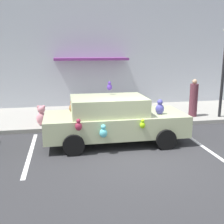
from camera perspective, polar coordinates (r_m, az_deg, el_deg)
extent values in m
plane|color=#2D2D30|center=(7.95, 5.37, -9.59)|extent=(60.00, 60.00, 0.00)
cube|color=gray|center=(12.58, -0.77, -0.60)|extent=(24.00, 4.00, 0.15)
cube|color=#B2B7C1|center=(14.34, -2.29, 13.69)|extent=(24.00, 0.30, 6.40)
cube|color=#6D2D72|center=(13.73, -4.38, 10.97)|extent=(3.60, 1.10, 0.12)
cube|color=silver|center=(9.65, 17.16, -5.96)|extent=(0.12, 3.60, 0.01)
cube|color=silver|center=(8.67, -16.62, -8.11)|extent=(0.12, 3.60, 0.01)
cube|color=#ADB689|center=(9.00, 0.69, -2.44)|extent=(4.56, 1.80, 0.68)
cube|color=#ADB689|center=(8.82, -0.75, 1.37)|extent=(2.37, 1.58, 0.56)
cylinder|color=black|center=(10.28, 7.49, -2.45)|extent=(0.64, 0.22, 0.64)
cylinder|color=black|center=(8.66, 11.12, -5.58)|extent=(0.64, 0.22, 0.64)
cylinder|color=black|center=(9.81, -8.49, -3.25)|extent=(0.64, 0.22, 0.64)
cylinder|color=black|center=(8.09, -8.02, -6.80)|extent=(0.64, 0.22, 0.64)
ellipsoid|color=#49479F|center=(8.95, 9.92, 0.61)|extent=(0.28, 0.23, 0.33)
sphere|color=#49479F|center=(8.91, 9.98, 2.04)|extent=(0.18, 0.18, 0.18)
ellipsoid|color=#9A663F|center=(9.18, -8.22, 0.81)|extent=(0.24, 0.19, 0.28)
sphere|color=#9A663F|center=(9.14, -8.26, 2.00)|extent=(0.15, 0.15, 0.15)
ellipsoid|color=#9CDC16|center=(8.20, 6.38, -2.75)|extent=(0.16, 0.13, 0.19)
sphere|color=#9CDC16|center=(8.16, 6.40, -1.85)|extent=(0.10, 0.10, 0.10)
ellipsoid|color=#A642A6|center=(8.34, -3.59, -0.63)|extent=(0.16, 0.13, 0.19)
sphere|color=#A642A6|center=(8.31, -3.60, 0.27)|extent=(0.10, 0.10, 0.10)
ellipsoid|color=#52329D|center=(9.19, -0.52, 5.20)|extent=(0.17, 0.14, 0.21)
sphere|color=#52329D|center=(9.18, -0.52, 6.08)|extent=(0.11, 0.11, 0.11)
ellipsoid|color=#D4CF52|center=(9.41, 6.31, 1.08)|extent=(0.21, 0.17, 0.25)
sphere|color=#D4CF52|center=(9.37, 6.34, 2.11)|extent=(0.14, 0.14, 0.14)
ellipsoid|color=gold|center=(8.51, -4.51, -0.07)|extent=(0.24, 0.19, 0.28)
sphere|color=gold|center=(8.47, -4.53, 1.20)|extent=(0.15, 0.15, 0.15)
ellipsoid|color=#5BC9D1|center=(7.97, -1.81, -4.42)|extent=(0.23, 0.19, 0.27)
sphere|color=#5BC9D1|center=(7.92, -1.82, -3.14)|extent=(0.15, 0.15, 0.15)
ellipsoid|color=#563CBF|center=(9.56, 4.65, 1.42)|extent=(0.24, 0.20, 0.29)
sphere|color=#563CBF|center=(9.52, 4.67, 2.59)|extent=(0.15, 0.15, 0.15)
ellipsoid|color=#952640|center=(7.85, -6.98, -3.03)|extent=(0.20, 0.16, 0.24)
sphere|color=#952640|center=(7.80, -7.02, -1.87)|extent=(0.13, 0.13, 0.13)
ellipsoid|color=teal|center=(8.76, -5.00, 0.11)|extent=(0.19, 0.15, 0.22)
sphere|color=teal|center=(8.73, -5.02, 1.09)|extent=(0.12, 0.12, 0.12)
ellipsoid|color=pink|center=(10.95, -14.43, -1.33)|extent=(0.41, 0.34, 0.51)
sphere|color=pink|center=(10.86, -14.54, 0.53)|extent=(0.29, 0.29, 0.29)
sphere|color=pink|center=(10.85, -15.10, 1.03)|extent=(0.12, 0.12, 0.12)
sphere|color=pink|center=(10.83, -14.04, 1.08)|extent=(0.12, 0.12, 0.12)
cylinder|color=black|center=(12.55, 22.10, 6.88)|extent=(0.12, 0.12, 3.50)
cylinder|color=#5B2C37|center=(12.42, 16.62, 2.38)|extent=(0.35, 0.35, 1.42)
sphere|color=tan|center=(12.31, 16.87, 6.09)|extent=(0.21, 0.21, 0.21)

